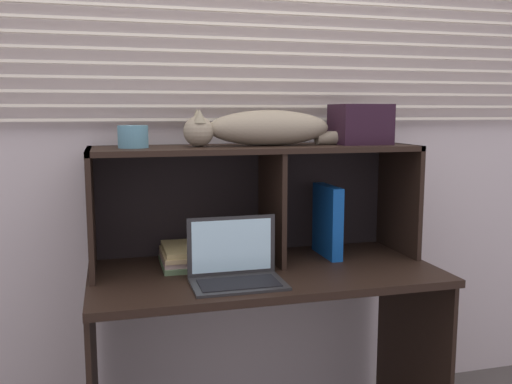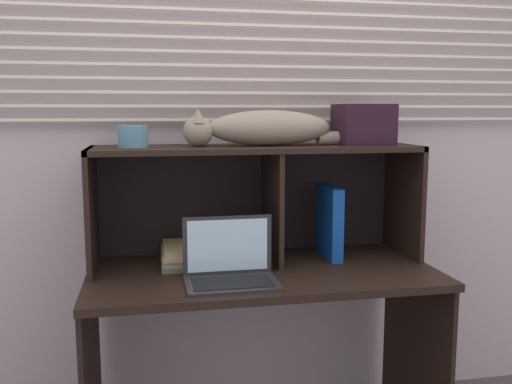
% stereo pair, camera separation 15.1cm
% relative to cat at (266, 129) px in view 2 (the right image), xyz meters
% --- Properties ---
extents(back_panel_with_blinds, '(4.40, 0.08, 2.50)m').
position_rel_cat_xyz_m(back_panel_with_blinds, '(-0.04, 0.24, -0.04)').
color(back_panel_with_blinds, beige).
rests_on(back_panel_with_blinds, ground).
extents(desk, '(1.36, 0.67, 0.75)m').
position_rel_cat_xyz_m(desk, '(-0.04, -0.14, -0.70)').
color(desk, black).
rests_on(desk, ground).
extents(hutch_shelf_unit, '(1.33, 0.37, 0.48)m').
position_rel_cat_xyz_m(hutch_shelf_unit, '(-0.03, 0.04, -0.22)').
color(hutch_shelf_unit, black).
rests_on(hutch_shelf_unit, desk).
extents(cat, '(0.89, 0.16, 0.15)m').
position_rel_cat_xyz_m(cat, '(0.00, 0.00, 0.00)').
color(cat, gray).
rests_on(cat, hutch_shelf_unit).
extents(laptop, '(0.34, 0.21, 0.23)m').
position_rel_cat_xyz_m(laptop, '(-0.19, -0.27, -0.50)').
color(laptop, '#262626').
rests_on(laptop, desk).
extents(binder_upright, '(0.05, 0.24, 0.31)m').
position_rel_cat_xyz_m(binder_upright, '(0.28, 0.00, -0.40)').
color(binder_upright, '#0F4798').
rests_on(binder_upright, desk).
extents(book_stack, '(0.17, 0.27, 0.08)m').
position_rel_cat_xyz_m(book_stack, '(-0.35, 0.00, -0.51)').
color(book_stack, '#506B45').
rests_on(book_stack, desk).
extents(small_basket, '(0.12, 0.12, 0.09)m').
position_rel_cat_xyz_m(small_basket, '(-0.53, 0.00, -0.03)').
color(small_basket, teal).
rests_on(small_basket, hutch_shelf_unit).
extents(storage_box, '(0.22, 0.20, 0.17)m').
position_rel_cat_xyz_m(storage_box, '(0.42, 0.00, 0.02)').
color(storage_box, black).
rests_on(storage_box, hutch_shelf_unit).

